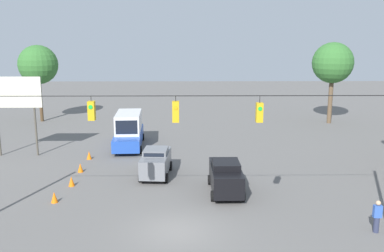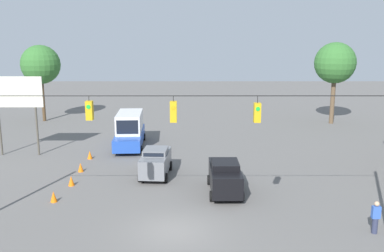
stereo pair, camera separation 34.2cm
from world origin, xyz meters
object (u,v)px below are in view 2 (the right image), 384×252
(overhead_signal_span, at_px, (174,140))
(tree_horizon_left, at_px, (335,63))
(traffic_cone_second, at_px, (71,181))
(sedan_grey_withflow_mid, at_px, (156,162))
(pedestrian, at_px, (376,217))
(tree_horizon_right, at_px, (41,65))
(box_truck_blue_withflow_far, at_px, (130,130))
(traffic_cone_fourth, at_px, (90,155))
(sedan_black_crossing_near, at_px, (225,176))
(traffic_cone_nearest, at_px, (54,197))
(traffic_cone_third, at_px, (81,167))
(roadside_billboard, at_px, (16,97))

(overhead_signal_span, relative_size, tree_horizon_left, 2.46)
(overhead_signal_span, height_order, traffic_cone_second, overhead_signal_span)
(sedan_grey_withflow_mid, relative_size, tree_horizon_left, 0.48)
(pedestrian, height_order, tree_horizon_right, tree_horizon_right)
(overhead_signal_span, relative_size, box_truck_blue_withflow_far, 3.11)
(sedan_grey_withflow_mid, distance_m, traffic_cone_fourth, 6.94)
(sedan_grey_withflow_mid, bearing_deg, tree_horizon_right, -53.58)
(overhead_signal_span, distance_m, traffic_cone_second, 10.33)
(sedan_black_crossing_near, bearing_deg, traffic_cone_fourth, -36.08)
(box_truck_blue_withflow_far, height_order, sedan_black_crossing_near, box_truck_blue_withflow_far)
(box_truck_blue_withflow_far, bearing_deg, pedestrian, 130.55)
(traffic_cone_second, height_order, traffic_cone_fourth, same)
(sedan_black_crossing_near, relative_size, traffic_cone_nearest, 6.80)
(box_truck_blue_withflow_far, height_order, pedestrian, box_truck_blue_withflow_far)
(box_truck_blue_withflow_far, relative_size, traffic_cone_fourth, 10.69)
(traffic_cone_third, bearing_deg, sedan_grey_withflow_mid, 170.84)
(traffic_cone_second, bearing_deg, overhead_signal_span, 137.81)
(traffic_cone_third, distance_m, roadside_billboard, 8.66)
(tree_horizon_left, bearing_deg, pedestrian, 76.52)
(box_truck_blue_withflow_far, bearing_deg, traffic_cone_nearest, 78.25)
(roadside_billboard, bearing_deg, box_truck_blue_withflow_far, -161.97)
(sedan_grey_withflow_mid, xyz_separation_m, traffic_cone_fourth, (5.55, -4.10, -0.68))
(sedan_black_crossing_near, distance_m, traffic_cone_nearest, 10.28)
(box_truck_blue_withflow_far, relative_size, traffic_cone_third, 10.69)
(traffic_cone_second, height_order, roadside_billboard, roadside_billboard)
(box_truck_blue_withflow_far, relative_size, sedan_grey_withflow_mid, 1.63)
(overhead_signal_span, distance_m, box_truck_blue_withflow_far, 17.29)
(traffic_cone_third, bearing_deg, sedan_black_crossing_near, 157.56)
(box_truck_blue_withflow_far, distance_m, roadside_billboard, 9.57)
(pedestrian, relative_size, tree_horizon_right, 0.20)
(box_truck_blue_withflow_far, distance_m, traffic_cone_fourth, 4.88)
(traffic_cone_second, bearing_deg, roadside_billboard, -49.83)
(sedan_grey_withflow_mid, distance_m, traffic_cone_second, 5.74)
(traffic_cone_fourth, height_order, roadside_billboard, roadside_billboard)
(overhead_signal_span, bearing_deg, pedestrian, 177.04)
(traffic_cone_third, distance_m, tree_horizon_right, 21.31)
(sedan_black_crossing_near, bearing_deg, traffic_cone_second, -7.17)
(sedan_black_crossing_near, distance_m, tree_horizon_right, 29.86)
(overhead_signal_span, distance_m, traffic_cone_fourth, 14.97)
(box_truck_blue_withflow_far, bearing_deg, traffic_cone_third, 70.62)
(sedan_grey_withflow_mid, relative_size, pedestrian, 2.57)
(traffic_cone_second, bearing_deg, sedan_black_crossing_near, 172.83)
(sedan_grey_withflow_mid, height_order, roadside_billboard, roadside_billboard)
(traffic_cone_third, relative_size, traffic_cone_fourth, 1.00)
(pedestrian, bearing_deg, overhead_signal_span, -2.96)
(sedan_black_crossing_near, relative_size, traffic_cone_third, 6.80)
(traffic_cone_third, bearing_deg, traffic_cone_nearest, 88.54)
(roadside_billboard, bearing_deg, tree_horizon_left, -156.71)
(pedestrian, bearing_deg, sedan_grey_withflow_mid, -37.45)
(pedestrian, bearing_deg, tree_horizon_right, -47.52)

